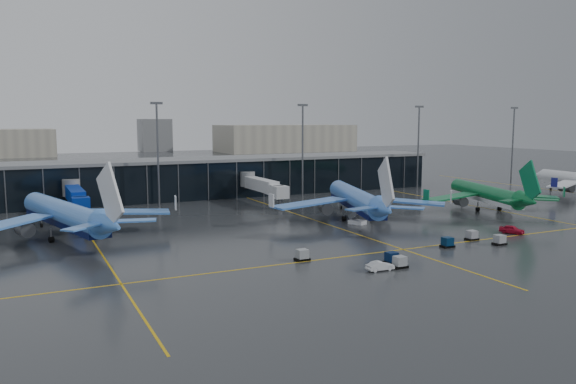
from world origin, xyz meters
name	(u,v)px	position (x,y,z in m)	size (l,w,h in m)	color
ground	(307,238)	(0.00, 0.00, 0.00)	(600.00, 600.00, 0.00)	#282B2D
terminal_pier	(203,177)	(0.00, 62.00, 5.42)	(142.00, 17.00, 10.70)	black
jet_bridges	(76,196)	(-35.00, 42.99, 4.55)	(94.00, 27.50, 7.20)	#595B60
flood_masts	(234,148)	(5.00, 50.00, 13.81)	(203.00, 0.50, 25.50)	#595B60
distant_hangars	(181,140)	(49.94, 270.08, 8.79)	(260.00, 71.00, 22.00)	#B2AD99
taxi_lines	(326,224)	(10.00, 10.61, 0.01)	(220.00, 120.00, 0.02)	gold
airliner_arkefly	(63,199)	(-39.18, 18.94, 7.02)	(40.14, 45.71, 14.05)	#4584E3
airliner_klm_near	(356,187)	(18.79, 13.07, 6.92)	(39.54, 45.03, 13.84)	#4581E3
airliner_aer_lingus	(486,184)	(53.13, 10.22, 6.15)	(35.12, 39.99, 12.29)	#0C6933
baggage_carts	(422,248)	(11.17, -18.43, 0.76)	(37.39, 11.43, 1.70)	black
mobile_airstair	(357,220)	(15.69, 7.58, 0.77)	(3.33, 3.82, 3.45)	silver
service_van_red	(512,229)	(36.45, -13.24, 0.76)	(1.80, 4.47, 1.52)	#B80E2B
service_van_white	(380,266)	(-1.01, -24.16, 0.67)	(1.42, 4.08, 1.35)	silver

